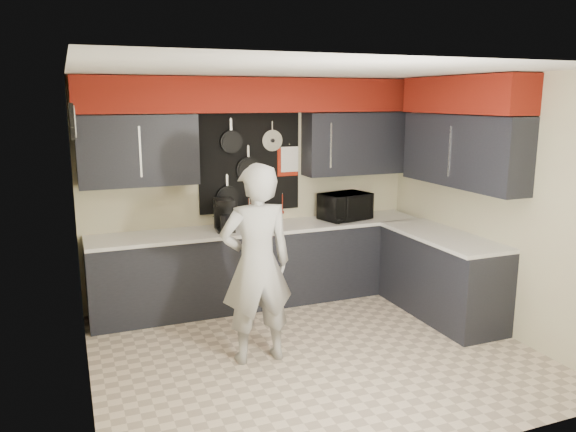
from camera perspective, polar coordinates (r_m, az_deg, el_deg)
name	(u,v)px	position (r m, az deg, el deg)	size (l,w,h in m)	color
ground	(313,352)	(5.50, 2.56, -13.63)	(4.00, 4.00, 0.00)	beige
back_wall_assembly	(258,130)	(6.46, -3.09, 8.70)	(4.00, 0.36, 2.60)	beige
right_wall_assembly	(466,140)	(6.19, 17.68, 7.40)	(0.36, 3.50, 2.60)	beige
left_wall_assembly	(80,234)	(4.65, -20.42, -1.70)	(0.05, 3.50, 2.60)	beige
base_cabinets	(312,268)	(6.48, 2.46, -5.26)	(3.95, 2.20, 0.92)	black
microwave	(345,206)	(6.84, 5.82, 0.98)	(0.58, 0.39, 0.32)	black
knife_block	(258,219)	(6.40, -3.07, -0.27)	(0.09, 0.09, 0.20)	#321910
utensil_crock	(250,220)	(6.47, -3.88, -0.39)	(0.11, 0.11, 0.15)	silver
coffee_maker	(224,214)	(6.26, -6.50, 0.19)	(0.22, 0.26, 0.36)	black
person	(257,264)	(5.03, -3.21, -4.94)	(0.67, 0.44, 1.82)	#999997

